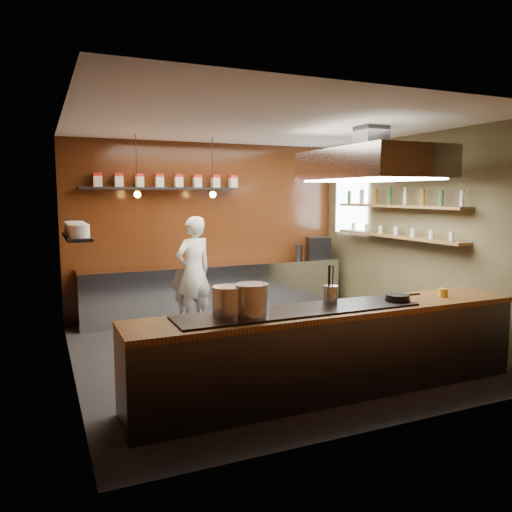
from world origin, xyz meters
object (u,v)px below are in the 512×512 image
espresso_machine (318,248)px  chef (194,271)px  extractor_hood (370,164)px  stockpot_large (252,300)px  stockpot_small (228,301)px

espresso_machine → chef: chef is taller
extractor_hood → stockpot_large: bearing=-150.9°
espresso_machine → stockpot_large: bearing=-111.5°
stockpot_small → chef: 3.32m
stockpot_large → espresso_machine: 4.81m
stockpot_small → espresso_machine: size_ratio=0.76×
espresso_machine → chef: (-2.56, -0.43, -0.22)m
stockpot_small → espresso_machine: 4.87m
extractor_hood → chef: 3.23m
chef → extractor_hood: bearing=112.3°
stockpot_small → espresso_machine: (3.18, 3.68, 0.02)m
extractor_hood → espresso_machine: size_ratio=4.95×
espresso_machine → chef: 2.61m
stockpot_small → chef: (0.62, 3.26, -0.21)m
espresso_machine → chef: size_ratio=0.23×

